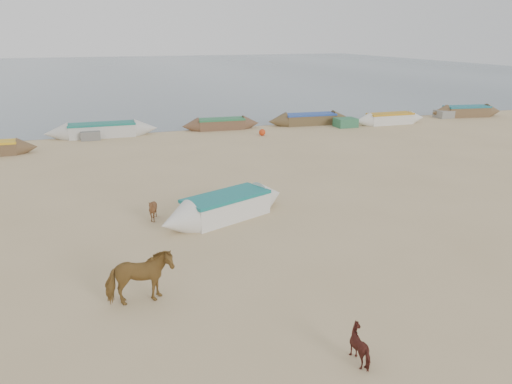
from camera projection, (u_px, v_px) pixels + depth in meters
ground at (301, 262)px, 14.95m from camera, size 140.00×140.00×0.00m
sea at (109, 71)px, 88.56m from camera, size 160.00×160.00×0.00m
cow_adult at (140, 278)px, 12.47m from camera, size 1.68×0.78×1.42m
calf_front at (153, 210)px, 18.09m from camera, size 1.03×1.00×0.86m
calf_right at (363, 346)px, 10.34m from camera, size 0.87×0.92×0.73m
near_canoe at (226, 206)px, 18.37m from camera, size 5.62×3.32×0.91m
waterline_canoes at (165, 130)px, 33.03m from camera, size 56.94×4.67×0.92m
beach_clutter at (228, 129)px, 33.95m from camera, size 46.87×3.28×0.64m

